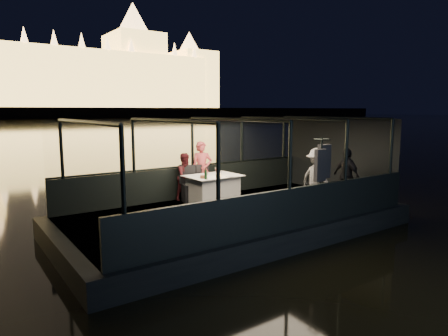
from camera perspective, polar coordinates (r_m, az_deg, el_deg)
boat_hull at (r=10.31m, az=1.29°, el=-8.82°), size 8.60×4.40×1.00m
boat_deck at (r=10.18m, az=1.29°, el=-6.24°), size 8.00×4.00×0.04m
gunwale_port at (r=11.71m, az=-4.48°, el=-1.98°), size 8.00×0.08×0.90m
gunwale_starboard at (r=8.58m, az=9.25°, el=-5.87°), size 8.00×0.08×0.90m
cabin_glass_port at (r=11.56m, az=-4.54°, el=3.64°), size 8.00×0.02×1.40m
cabin_glass_starboard at (r=8.37m, az=9.43°, el=1.78°), size 8.00×0.02×1.40m
cabin_roof_glass at (r=9.86m, az=1.34°, el=6.93°), size 8.00×4.00×0.02m
end_wall_fore at (r=8.27m, az=-21.67°, el=-1.92°), size 0.02×4.00×2.30m
end_wall_aft at (r=12.71m, az=16.04°, el=1.72°), size 0.02×4.00×2.30m
canopy_ribs at (r=9.95m, az=1.32°, el=0.30°), size 8.00×4.00×2.30m
dining_table_central at (r=10.95m, az=-1.56°, el=-3.03°), size 1.47×1.08×0.77m
chair_port_left at (r=11.09m, az=-4.70°, el=-2.57°), size 0.57×0.57×1.00m
chair_port_right at (r=11.34m, az=-2.58°, el=-2.31°), size 0.51×0.51×0.98m
coat_stand at (r=9.60m, az=13.62°, el=-1.74°), size 0.61×0.52×1.92m
person_woman_coral at (r=11.53m, az=-3.17°, el=-0.62°), size 0.70×0.59×1.64m
person_man_maroon at (r=11.26m, az=-5.46°, el=-0.86°), size 0.71×0.59×1.34m
passenger_stripe at (r=10.42m, az=13.22°, el=-1.23°), size 0.65×1.07×1.59m
passenger_dark at (r=11.34m, az=17.04°, el=-0.61°), size 0.48×0.93×1.52m
wine_bottle at (r=10.24m, az=-2.63°, el=-0.81°), size 0.08×0.08×0.31m
bread_basket at (r=10.42m, az=-2.92°, el=-1.27°), size 0.21×0.21×0.07m
amber_candle at (r=10.70m, az=-0.65°, el=-1.00°), size 0.08×0.08×0.09m
plate_near at (r=10.67m, az=0.78°, el=-1.20°), size 0.23×0.23×0.01m
plate_far at (r=10.59m, az=-3.05°, el=-1.29°), size 0.29×0.29×0.01m
wine_glass_white at (r=10.27m, az=-2.39°, el=-1.09°), size 0.06×0.06×0.17m
wine_glass_red at (r=10.90m, az=-1.16°, el=-0.54°), size 0.09×0.09×0.21m
wine_glass_empty at (r=10.57m, az=-0.40°, el=-0.82°), size 0.07×0.07×0.18m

